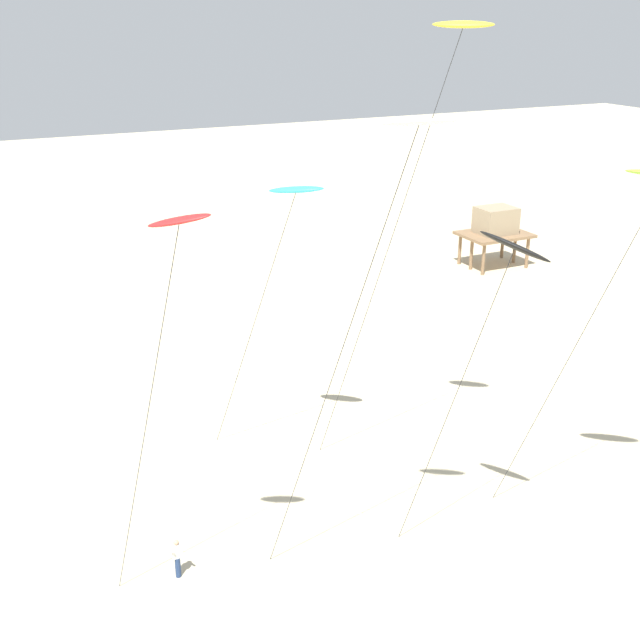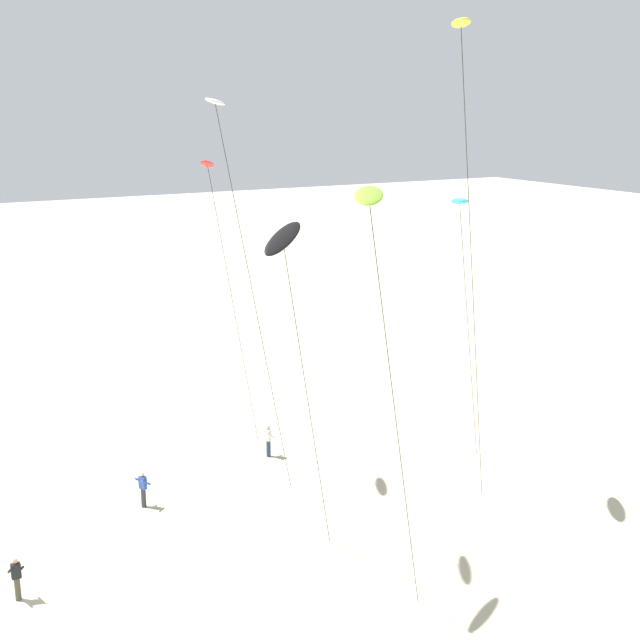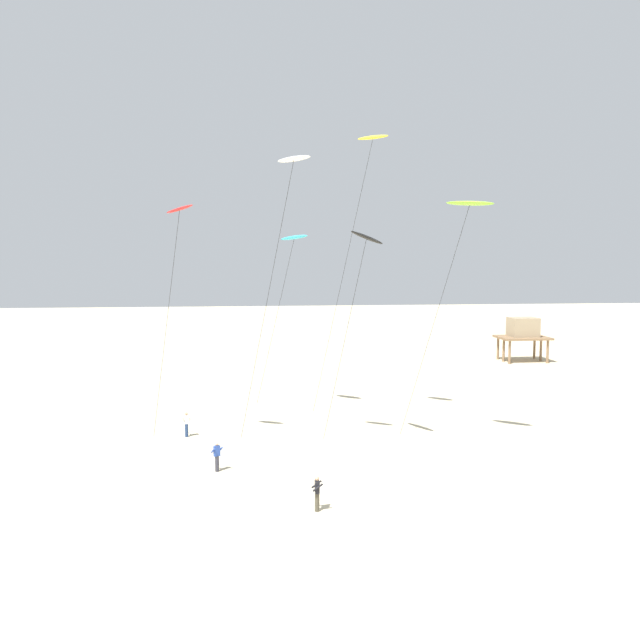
% 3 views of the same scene
% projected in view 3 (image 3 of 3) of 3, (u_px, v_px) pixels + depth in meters
% --- Properties ---
extents(ground_plane, '(260.00, 260.00, 0.00)m').
position_uv_depth(ground_plane, '(289.00, 490.00, 32.46)').
color(ground_plane, beige).
extents(kite_lime, '(4.43, 5.41, 15.32)m').
position_uv_depth(kite_lime, '(469.00, 206.00, 37.80)').
color(kite_lime, '#8CD833').
rests_on(kite_lime, ground).
extents(kite_white, '(4.31, 5.42, 17.69)m').
position_uv_depth(kite_white, '(292.00, 166.00, 36.46)').
color(kite_white, white).
rests_on(kite_white, ground).
extents(kite_cyan, '(3.98, 5.05, 13.63)m').
position_uv_depth(kite_cyan, '(294.00, 239.00, 47.38)').
color(kite_cyan, '#33BFE0').
rests_on(kite_cyan, ground).
extents(kite_black, '(3.23, 4.29, 13.64)m').
position_uv_depth(kite_black, '(366.00, 240.00, 37.78)').
color(kite_black, black).
rests_on(kite_black, ground).
extents(kite_yellow, '(4.71, 6.03, 20.18)m').
position_uv_depth(kite_yellow, '(372.00, 142.00, 43.20)').
color(kite_yellow, yellow).
rests_on(kite_yellow, ground).
extents(kite_red, '(3.32, 4.04, 15.08)m').
position_uv_depth(kite_red, '(179.00, 215.00, 38.16)').
color(kite_red, red).
rests_on(kite_red, ground).
extents(kite_flyer_nearest, '(0.69, 0.68, 1.67)m').
position_uv_depth(kite_flyer_nearest, '(217.00, 456.00, 35.26)').
color(kite_flyer_nearest, '#33333D').
rests_on(kite_flyer_nearest, ground).
extents(kite_flyer_middle, '(0.55, 0.52, 1.67)m').
position_uv_depth(kite_flyer_middle, '(186.00, 424.00, 42.17)').
color(kite_flyer_middle, navy).
rests_on(kite_flyer_middle, ground).
extents(kite_flyer_furthest, '(0.52, 0.54, 1.67)m').
position_uv_depth(kite_flyer_furthest, '(317.00, 493.00, 29.67)').
color(kite_flyer_furthest, '#4C4738').
rests_on(kite_flyer_furthest, ground).
extents(stilt_house, '(5.62, 4.19, 5.08)m').
position_uv_depth(stilt_house, '(523.00, 331.00, 73.40)').
color(stilt_house, '#846647').
rests_on(stilt_house, ground).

